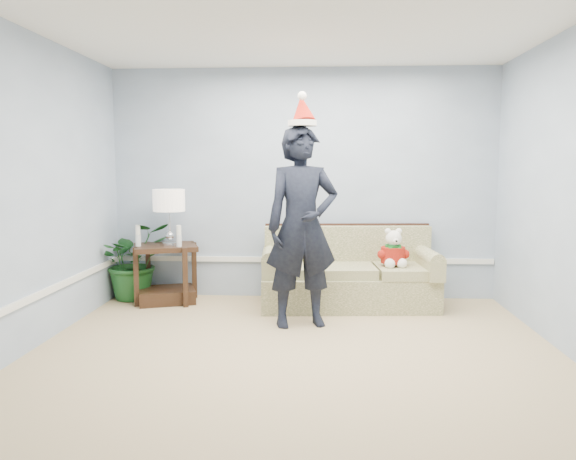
# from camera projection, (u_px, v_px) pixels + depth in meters

# --- Properties ---
(room_shell) EXTENTS (4.54, 5.04, 2.74)m
(room_shell) POSITION_uv_depth(u_px,v_px,m) (293.00, 195.00, 4.13)
(room_shell) COLOR tan
(room_shell) RESTS_ON ground
(wainscot_trim) EXTENTS (4.49, 4.99, 0.06)m
(wainscot_trim) POSITION_uv_depth(u_px,v_px,m) (178.00, 281.00, 5.47)
(wainscot_trim) COLOR white
(wainscot_trim) RESTS_ON room_shell
(sofa) EXTENTS (1.97, 0.96, 0.90)m
(sofa) POSITION_uv_depth(u_px,v_px,m) (348.00, 278.00, 6.30)
(sofa) COLOR #515D2C
(sofa) RESTS_ON room_shell
(side_table) EXTENTS (0.84, 0.77, 0.67)m
(side_table) POSITION_uv_depth(u_px,v_px,m) (166.00, 280.00, 6.46)
(side_table) COLOR #372414
(side_table) RESTS_ON room_shell
(table_lamp) EXTENTS (0.36, 0.36, 0.64)m
(table_lamp) POSITION_uv_depth(u_px,v_px,m) (169.00, 203.00, 6.32)
(table_lamp) COLOR silver
(table_lamp) RESTS_ON side_table
(candle_pair) EXTENTS (0.53, 0.06, 0.24)m
(candle_pair) POSITION_uv_depth(u_px,v_px,m) (158.00, 237.00, 6.28)
(candle_pair) COLOR silver
(candle_pair) RESTS_ON side_table
(houseplant) EXTENTS (1.08, 1.07, 0.91)m
(houseplant) POSITION_uv_depth(u_px,v_px,m) (134.00, 261.00, 6.61)
(houseplant) COLOR #1A501F
(houseplant) RESTS_ON room_shell
(man) EXTENTS (0.81, 0.64, 1.95)m
(man) POSITION_uv_depth(u_px,v_px,m) (302.00, 227.00, 5.44)
(man) COLOR black
(man) RESTS_ON room_shell
(santa_hat) EXTENTS (0.36, 0.39, 0.33)m
(santa_hat) POSITION_uv_depth(u_px,v_px,m) (302.00, 111.00, 5.33)
(santa_hat) COLOR white
(santa_hat) RESTS_ON man
(teddy_bear) EXTENTS (0.30, 0.32, 0.43)m
(teddy_bear) POSITION_uv_depth(u_px,v_px,m) (393.00, 253.00, 6.12)
(teddy_bear) COLOR white
(teddy_bear) RESTS_ON sofa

